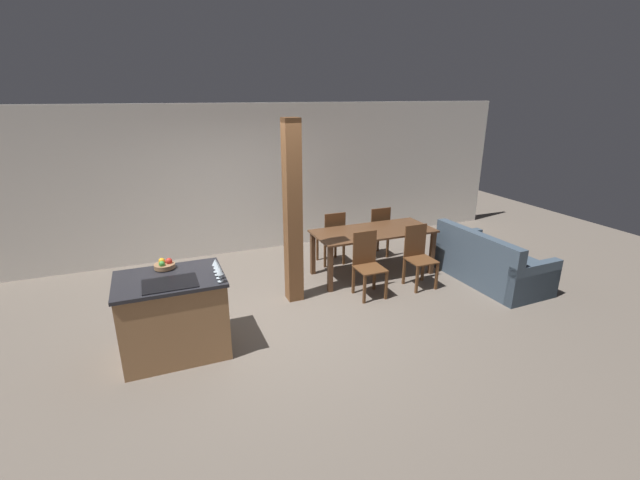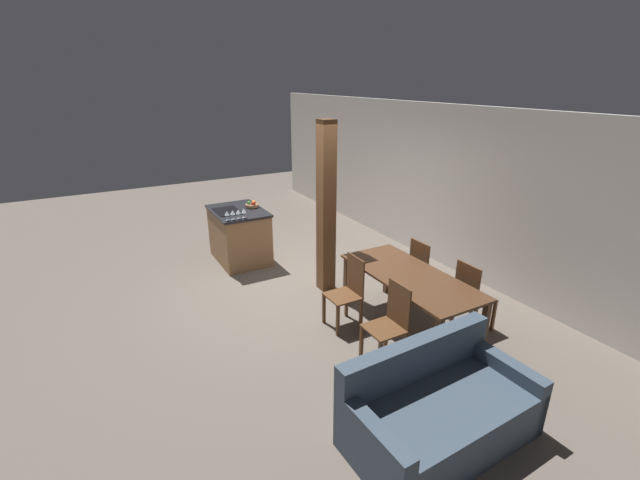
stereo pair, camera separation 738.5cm
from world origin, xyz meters
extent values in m
plane|color=#665B51|center=(0.00, 0.00, 0.00)|extent=(16.00, 16.00, 0.00)
cube|color=silver|center=(0.00, 2.77, 1.35)|extent=(11.20, 0.08, 2.70)
cube|color=#9E7047|center=(-1.40, -0.32, 0.45)|extent=(1.13, 0.80, 0.90)
cube|color=#232328|center=(-1.40, -0.32, 0.92)|extent=(1.17, 0.84, 0.04)
cube|color=black|center=(-1.40, -0.50, 0.94)|extent=(0.56, 0.40, 0.01)
cylinder|color=#99704C|center=(-1.43, -0.04, 0.97)|extent=(0.23, 0.23, 0.05)
sphere|color=red|center=(-1.38, -0.04, 1.02)|extent=(0.08, 0.08, 0.08)
sphere|color=gold|center=(-1.45, 0.00, 1.02)|extent=(0.07, 0.07, 0.07)
sphere|color=#3D8E38|center=(-1.46, -0.09, 1.02)|extent=(0.07, 0.07, 0.07)
cylinder|color=silver|center=(-0.90, -0.66, 0.95)|extent=(0.06, 0.06, 0.00)
cylinder|color=silver|center=(-0.90, -0.66, 0.99)|extent=(0.01, 0.01, 0.08)
cone|color=silver|center=(-0.90, -0.66, 1.07)|extent=(0.08, 0.08, 0.07)
cylinder|color=silver|center=(-0.90, -0.57, 0.95)|extent=(0.06, 0.06, 0.00)
cylinder|color=silver|center=(-0.90, -0.57, 0.99)|extent=(0.01, 0.01, 0.08)
cone|color=silver|center=(-0.90, -0.57, 1.07)|extent=(0.08, 0.08, 0.07)
cylinder|color=silver|center=(-0.90, -0.47, 0.95)|extent=(0.06, 0.06, 0.00)
cylinder|color=silver|center=(-0.90, -0.47, 0.99)|extent=(0.01, 0.01, 0.08)
cone|color=silver|center=(-0.90, -0.47, 1.07)|extent=(0.08, 0.08, 0.07)
cylinder|color=silver|center=(-0.90, -0.38, 0.95)|extent=(0.06, 0.06, 0.00)
cylinder|color=silver|center=(-0.90, -0.38, 0.99)|extent=(0.01, 0.01, 0.08)
cone|color=silver|center=(-0.90, -0.38, 1.07)|extent=(0.08, 0.08, 0.07)
cube|color=#51331E|center=(1.79, 0.84, 0.74)|extent=(1.96, 0.85, 0.03)
cube|color=#51331E|center=(0.88, 0.48, 0.36)|extent=(0.07, 0.07, 0.73)
cube|color=#51331E|center=(2.71, 0.48, 0.36)|extent=(0.07, 0.07, 0.73)
cube|color=#51331E|center=(0.88, 1.21, 0.36)|extent=(0.07, 0.07, 0.73)
cube|color=#51331E|center=(2.71, 1.21, 0.36)|extent=(0.07, 0.07, 0.73)
cube|color=brown|center=(1.35, 0.12, 0.44)|extent=(0.40, 0.40, 0.02)
cube|color=brown|center=(1.35, 0.31, 0.70)|extent=(0.38, 0.02, 0.50)
cube|color=brown|center=(1.18, -0.06, 0.21)|extent=(0.04, 0.04, 0.43)
cube|color=brown|center=(1.53, -0.06, 0.21)|extent=(0.04, 0.04, 0.43)
cube|color=brown|center=(1.18, 0.29, 0.21)|extent=(0.04, 0.04, 0.43)
cube|color=brown|center=(1.53, 0.29, 0.21)|extent=(0.04, 0.04, 0.43)
cube|color=brown|center=(2.23, 0.12, 0.44)|extent=(0.40, 0.40, 0.02)
cube|color=brown|center=(2.23, 0.31, 0.70)|extent=(0.38, 0.02, 0.50)
cube|color=brown|center=(2.06, -0.06, 0.21)|extent=(0.04, 0.04, 0.43)
cube|color=brown|center=(2.41, -0.06, 0.21)|extent=(0.04, 0.04, 0.43)
cube|color=brown|center=(2.06, 0.29, 0.21)|extent=(0.04, 0.04, 0.43)
cube|color=brown|center=(2.41, 0.29, 0.21)|extent=(0.04, 0.04, 0.43)
cube|color=brown|center=(1.35, 1.57, 0.44)|extent=(0.40, 0.40, 0.02)
cube|color=brown|center=(1.35, 1.38, 0.70)|extent=(0.38, 0.02, 0.50)
cube|color=brown|center=(1.53, 1.75, 0.21)|extent=(0.04, 0.04, 0.43)
cube|color=brown|center=(1.18, 1.75, 0.21)|extent=(0.04, 0.04, 0.43)
cube|color=brown|center=(1.53, 1.39, 0.21)|extent=(0.04, 0.04, 0.43)
cube|color=brown|center=(1.18, 1.39, 0.21)|extent=(0.04, 0.04, 0.43)
cube|color=brown|center=(2.23, 1.57, 0.44)|extent=(0.40, 0.40, 0.02)
cube|color=brown|center=(2.23, 1.38, 0.70)|extent=(0.38, 0.02, 0.50)
cube|color=brown|center=(2.41, 1.75, 0.21)|extent=(0.04, 0.04, 0.43)
cube|color=brown|center=(2.06, 1.75, 0.21)|extent=(0.04, 0.04, 0.43)
cube|color=brown|center=(2.41, 1.39, 0.21)|extent=(0.04, 0.04, 0.43)
cube|color=brown|center=(2.06, 1.39, 0.21)|extent=(0.04, 0.04, 0.43)
cube|color=#3D4C5B|center=(3.42, -0.13, 0.23)|extent=(0.95, 1.75, 0.45)
cube|color=#3D4C5B|center=(3.04, -0.14, 0.65)|extent=(0.21, 1.72, 0.40)
cube|color=#3D4C5B|center=(3.44, -0.92, 0.30)|extent=(0.91, 0.17, 0.59)
cube|color=#3D4C5B|center=(3.39, 0.66, 0.30)|extent=(0.91, 0.17, 0.59)
cube|color=brown|center=(0.30, 0.47, 1.28)|extent=(0.22, 0.22, 2.56)
camera|label=1|loc=(-1.48, -4.93, 2.85)|focal=24.00mm
camera|label=2|loc=(5.50, -2.53, 3.09)|focal=24.00mm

